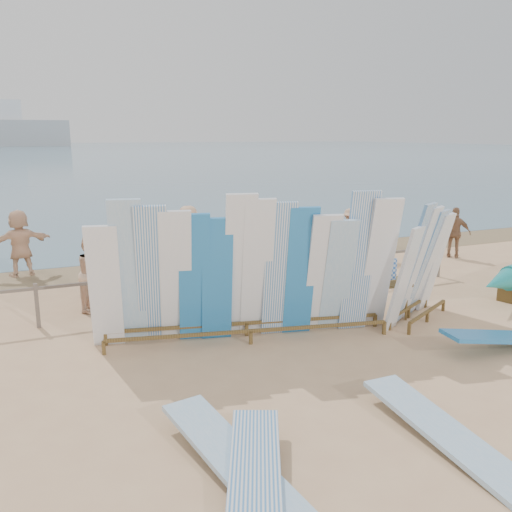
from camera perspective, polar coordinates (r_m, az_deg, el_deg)
name	(u,v)px	position (r m, az deg, el deg)	size (l,w,h in m)	color
ground	(287,351)	(9.75, 3.23, -9.92)	(160.00, 160.00, 0.00)	tan
ocean	(41,151)	(136.16, -21.72, 10.25)	(320.00, 240.00, 0.02)	slate
wet_sand_strip	(179,263)	(16.21, -8.08, -0.79)	(40.00, 2.60, 0.01)	olive
fence	(228,276)	(12.16, -2.99, -2.15)	(12.08, 0.08, 0.90)	#6D5F52
main_surfboard_rack	(249,275)	(9.84, -0.76, -2.01)	(5.62, 1.84, 2.78)	brown
side_surfboard_rack	(421,268)	(11.42, 16.97, -1.18)	(2.17, 1.51, 2.49)	brown
vendor_table	(384,299)	(11.55, 13.28, -4.39)	(1.04, 0.81, 1.26)	brown
flat_board_b	(444,442)	(7.51, 19.18, -18.01)	(0.56, 2.70, 0.07)	#87B6D8
flat_board_d	(511,349)	(10.83, 25.22, -8.81)	(0.56, 2.70, 0.07)	#2678BF
flat_board_e	(255,502)	(6.20, -0.15, -24.49)	(0.56, 2.70, 0.07)	white
flat_board_a	(235,473)	(6.60, -2.20, -21.87)	(0.56, 2.70, 0.07)	#87B6D8
beach_chair_left	(235,281)	(13.27, -2.19, -2.69)	(0.59, 0.60, 0.77)	red
beach_chair_right	(272,273)	(14.02, 1.70, -1.78)	(0.66, 0.67, 0.83)	red
stroller	(317,262)	(14.56, 6.40, -0.59)	(0.66, 0.84, 1.04)	red
beachgoer_7	(285,242)	(15.13, 3.10, 1.47)	(0.59, 0.32, 1.60)	#8C6042
beachgoer_8	(385,231)	(16.50, 13.45, 2.55)	(0.91, 0.44, 1.87)	beige
beachgoer_11	(20,243)	(15.81, -23.60, 1.27)	(1.67, 0.54, 1.81)	beige
beachgoer_1	(95,265)	(13.17, -16.63, -0.86)	(0.57, 0.31, 1.56)	#8C6042
beachgoer_9	(351,235)	(16.45, 10.01, 2.22)	(1.04, 0.43, 1.62)	tan
beachgoer_3	(189,240)	(14.85, -7.11, 1.68)	(1.20, 0.50, 1.87)	tan
beachgoer_5	(263,238)	(14.95, 0.69, 1.87)	(1.74, 0.56, 1.87)	beige
beachgoer_10	(455,233)	(17.76, 20.20, 2.31)	(0.92, 0.40, 1.57)	#8C6042
beachgoer_4	(147,254)	(13.66, -11.39, 0.23)	(1.00, 0.43, 1.71)	#8C6042
beachgoer_2	(93,273)	(12.20, -16.81, -1.74)	(0.79, 0.38, 1.64)	beige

